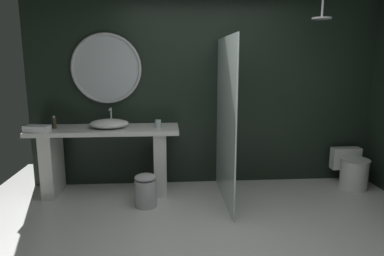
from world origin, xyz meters
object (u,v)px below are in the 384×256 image
Objects in this scene: vessel_sink at (109,124)px; soap_dispenser at (54,123)px; round_wall_mirror at (106,68)px; folded_hand_towel at (37,129)px; waste_bin at (146,190)px; rain_shower_head at (322,16)px; toilet at (352,169)px; tumbler_cup at (158,124)px.

vessel_sink is 0.68m from soap_dispenser.
round_wall_mirror reaches higher than folded_hand_towel.
vessel_sink is 0.97m from waste_bin.
round_wall_mirror is 3.30× the size of folded_hand_towel.
rain_shower_head reaches higher than vessel_sink.
waste_bin is at bearing -172.05° from rain_shower_head.
soap_dispenser is at bearing 179.53° from toilet.
soap_dispenser is (-1.30, 0.06, 0.02)m from tumbler_cup.
toilet is at bearing -0.47° from soap_dispenser.
rain_shower_head is 2.08m from toilet.
round_wall_mirror reaches higher than toilet.
vessel_sink is at bearing 176.27° from rain_shower_head.
tumbler_cup is 0.20× the size of toilet.
vessel_sink is at bearing -1.81° from soap_dispenser.
toilet is at bearing -0.19° from vessel_sink.
soap_dispenser is at bearing 157.05° from waste_bin.
toilet is at bearing 2.40° from folded_hand_towel.
soap_dispenser is 0.40× the size of waste_bin.
tumbler_cup is 1.30m from soap_dispenser.
rain_shower_head reaches higher than folded_hand_towel.
round_wall_mirror is (0.63, 0.28, 0.66)m from soap_dispenser.
soap_dispenser is at bearing 55.58° from folded_hand_towel.
round_wall_mirror is (-0.05, 0.30, 0.68)m from vessel_sink.
rain_shower_head is 0.80× the size of waste_bin.
rain_shower_head is (2.59, -0.17, 1.30)m from vessel_sink.
soap_dispenser is 3.52m from rain_shower_head.
vessel_sink is at bearing 176.85° from tumbler_cup.
vessel_sink is 1.23× the size of waste_bin.
toilet is (0.64, 0.16, -1.97)m from rain_shower_head.
vessel_sink is at bearing 179.81° from toilet.
tumbler_cup is 0.26× the size of waste_bin.
waste_bin is 1.43× the size of folded_hand_towel.
tumbler_cup reaches higher than folded_hand_towel.
rain_shower_head reaches higher than tumbler_cup.
waste_bin is at bearing -22.95° from soap_dispenser.
rain_shower_head is at bearing -3.73° from vessel_sink.
waste_bin is (1.15, -0.49, -0.73)m from soap_dispenser.
vessel_sink is 1.76× the size of folded_hand_towel.
waste_bin is (-2.12, -0.30, -2.01)m from rain_shower_head.
round_wall_mirror is at bearing 32.08° from folded_hand_towel.
vessel_sink is 0.53× the size of round_wall_mirror.
rain_shower_head is (1.97, -0.13, 1.30)m from tumbler_cup.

